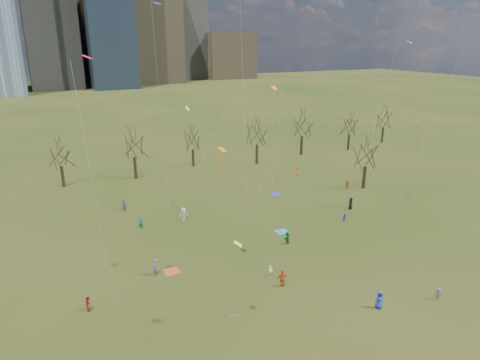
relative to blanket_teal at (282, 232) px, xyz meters
name	(u,v)px	position (x,y,z in m)	size (l,w,h in m)	color
ground	(290,274)	(-4.76, -9.36, -0.01)	(500.00, 500.00, 0.00)	black
downtown_skyline	(59,7)	(-7.19, 201.28, 38.99)	(212.50, 78.00, 118.00)	slate
bare_tree_row	(176,145)	(-4.84, 27.86, 6.10)	(113.04, 29.80, 9.50)	black
blanket_teal	(282,232)	(0.00, 0.00, 0.00)	(1.60, 1.50, 0.03)	teal
blanket_navy	(276,194)	(6.61, 12.62, 0.00)	(1.60, 1.50, 0.03)	#232AA6
blanket_crimson	(172,271)	(-15.85, -3.31, 0.00)	(1.60, 1.50, 0.03)	#BA3B25
person_0	(379,300)	(-0.61, -18.12, 0.86)	(0.85, 0.55, 1.74)	#2935B5
person_1	(271,271)	(-6.91, -9.00, 0.69)	(0.51, 0.34, 1.40)	white
person_2	(89,303)	(-24.77, -6.61, 0.73)	(0.72, 0.56, 1.48)	#A91829
person_3	(438,293)	(5.49, -19.54, 0.62)	(0.82, 0.47, 1.27)	#5D5C60
person_4	(282,278)	(-6.74, -11.06, 0.93)	(1.10, 0.46, 1.88)	#D04917
person_5	(287,238)	(-1.20, -3.15, 0.77)	(1.46, 0.47, 1.58)	#1A753C
person_6	(351,203)	(13.18, 2.30, 0.87)	(0.86, 0.56, 1.76)	black
person_7	(155,267)	(-17.66, -3.27, 0.92)	(0.68, 0.45, 1.87)	#7E4C98
person_8	(345,218)	(9.35, -1.04, 0.58)	(0.58, 0.45, 1.19)	#292FB3
person_9	(184,214)	(-10.19, 9.12, 0.91)	(1.20, 0.69, 1.86)	silver
person_10	(347,184)	(18.71, 9.74, 0.73)	(0.88, 0.37, 1.50)	#C74F1C
person_11	(124,205)	(-16.73, 16.47, 0.83)	(1.57, 0.50, 1.69)	slate
person_12	(297,171)	(15.20, 19.40, 0.76)	(0.76, 0.50, 1.56)	#FA5C1B
person_13	(141,222)	(-16.12, 9.11, 0.91)	(0.68, 0.44, 1.86)	#1A7563
kites_airborne	(279,119)	(0.81, 2.77, 14.16)	(68.46, 43.78, 36.50)	orange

